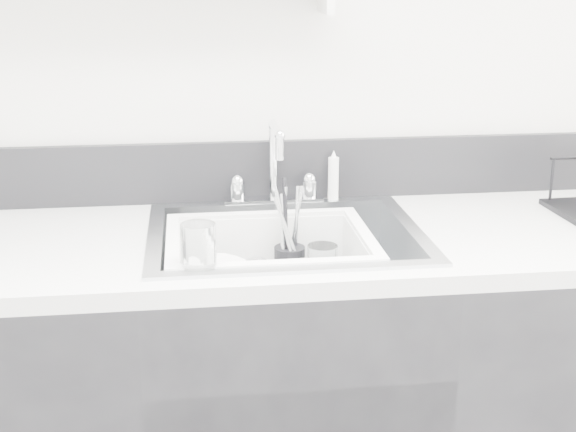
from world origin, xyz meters
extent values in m
cube|color=silver|center=(0.00, 1.49, 1.30)|extent=(3.50, 0.02, 2.60)
cube|color=black|center=(0.00, 1.19, 0.44)|extent=(3.20, 0.62, 0.88)
cube|color=silver|center=(0.00, 1.19, 0.90)|extent=(3.20, 0.62, 0.04)
cube|color=black|center=(0.00, 1.49, 1.00)|extent=(3.20, 0.02, 0.16)
cube|color=silver|center=(0.00, 1.44, 0.93)|extent=(0.26, 0.06, 0.02)
cylinder|color=silver|center=(-0.10, 1.44, 0.96)|extent=(0.04, 0.04, 0.05)
cylinder|color=silver|center=(0.10, 1.44, 0.96)|extent=(0.04, 0.04, 0.05)
cylinder|color=silver|center=(0.00, 1.44, 1.03)|extent=(0.02, 0.02, 0.20)
cylinder|color=silver|center=(0.00, 1.37, 1.14)|extent=(0.02, 0.15, 0.02)
cylinder|color=white|center=(0.16, 1.44, 0.99)|extent=(0.03, 0.03, 0.14)
cylinder|color=white|center=(-0.14, 1.16, 0.77)|extent=(0.22, 0.22, 0.01)
cylinder|color=white|center=(-0.13, 1.16, 0.79)|extent=(0.21, 0.21, 0.01)
cylinder|color=white|center=(-0.15, 1.16, 0.82)|extent=(0.24, 0.23, 0.09)
cylinder|color=black|center=(0.02, 1.26, 0.81)|extent=(0.08, 0.08, 0.10)
cylinder|color=silver|center=(0.01, 1.27, 0.90)|extent=(0.01, 0.05, 0.19)
cylinder|color=silver|center=(0.03, 1.25, 0.89)|extent=(0.02, 0.04, 0.17)
cylinder|color=black|center=(0.01, 1.26, 0.92)|extent=(0.01, 0.06, 0.21)
cylinder|color=white|center=(0.10, 1.23, 0.82)|extent=(0.09, 0.09, 0.11)
cylinder|color=white|center=(-0.21, 0.98, 0.97)|extent=(0.08, 0.08, 0.10)
imported|color=white|center=(0.10, 1.10, 0.78)|extent=(0.14, 0.14, 0.03)
camera|label=1|loc=(-0.22, -0.58, 1.52)|focal=50.00mm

